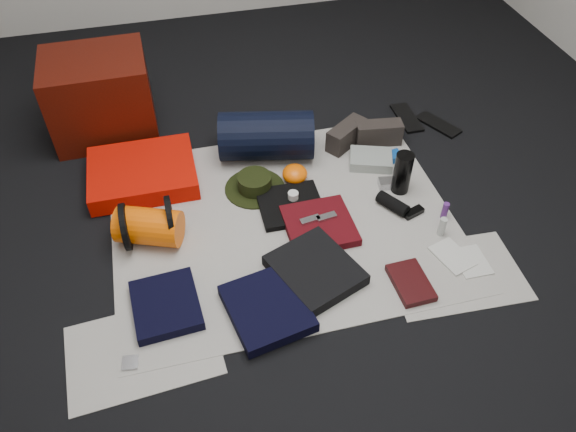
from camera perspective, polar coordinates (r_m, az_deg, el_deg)
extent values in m
cube|color=black|center=(2.69, -0.47, -0.67)|extent=(4.50, 4.50, 0.02)
cube|color=beige|center=(2.68, -0.48, -0.48)|extent=(1.60, 1.30, 0.01)
cube|color=beige|center=(2.32, -14.51, -13.04)|extent=(0.61, 0.44, 0.00)
cube|color=beige|center=(2.57, 16.58, -5.66)|extent=(0.60, 0.43, 0.00)
cube|color=#430C04|center=(3.27, -18.53, 11.48)|extent=(0.54, 0.45, 0.45)
cube|color=red|center=(2.95, -14.55, 4.26)|extent=(0.53, 0.44, 0.10)
cylinder|color=#FB5E04|center=(2.61, -13.94, -1.04)|extent=(0.33, 0.26, 0.17)
cylinder|color=black|center=(2.60, -16.19, -1.07)|extent=(0.02, 0.22, 0.22)
cylinder|color=black|center=(2.59, -11.85, -0.31)|extent=(0.02, 0.22, 0.22)
cylinder|color=black|center=(2.97, -2.21, 8.14)|extent=(0.53, 0.35, 0.26)
cylinder|color=black|center=(2.84, -3.38, 2.83)|extent=(0.37, 0.37, 0.01)
cylinder|color=black|center=(2.81, -3.42, 3.46)|extent=(0.17, 0.17, 0.07)
cube|color=#2D2723|center=(3.10, 5.93, 8.19)|extent=(0.26, 0.22, 0.12)
cube|color=#2D2723|center=(3.14, 9.18, 8.32)|extent=(0.26, 0.13, 0.13)
cube|color=black|center=(3.39, 11.96, 9.74)|extent=(0.11, 0.28, 0.02)
cube|color=black|center=(3.38, 15.03, 8.97)|extent=(0.21, 0.28, 0.01)
cube|color=black|center=(2.39, -12.29, -8.84)|extent=(0.29, 0.32, 0.05)
cube|color=black|center=(2.32, -2.14, -9.34)|extent=(0.36, 0.40, 0.05)
cube|color=black|center=(2.44, 2.77, -5.50)|extent=(0.42, 0.45, 0.06)
cube|color=black|center=(2.73, 0.27, 1.11)|extent=(0.31, 0.29, 0.03)
cube|color=#4A080D|center=(2.63, 3.19, -0.95)|extent=(0.32, 0.32, 0.04)
ellipsoid|color=#FB5E04|center=(2.86, 0.70, 4.31)|extent=(0.16, 0.16, 0.08)
cube|color=gray|center=(3.01, 8.40, 5.70)|extent=(0.26, 0.23, 0.05)
cylinder|color=black|center=(2.82, 11.55, 4.32)|extent=(0.11, 0.11, 0.22)
cylinder|color=black|center=(2.76, 10.58, 1.23)|extent=(0.14, 0.17, 0.06)
cube|color=#ABABB0|center=(2.89, 10.20, 3.30)|extent=(0.11, 0.08, 0.04)
cube|color=#10479B|center=(3.05, 10.39, 5.90)|extent=(0.12, 0.09, 0.04)
cylinder|color=#522370|center=(2.77, 15.65, 0.53)|extent=(0.04, 0.04, 0.09)
cylinder|color=#A8ACA7|center=(2.68, 15.40, -1.05)|extent=(0.04, 0.04, 0.10)
cube|color=black|center=(2.47, 12.36, -6.63)|extent=(0.15, 0.23, 0.03)
cube|color=beige|center=(2.63, 16.34, -3.94)|extent=(0.18, 0.22, 0.01)
cube|color=beige|center=(2.63, 18.12, -4.39)|extent=(0.14, 0.18, 0.01)
cube|color=black|center=(2.77, 12.62, 0.36)|extent=(0.11, 0.07, 0.03)
cube|color=#ABABB0|center=(2.29, -15.74, -14.15)|extent=(0.07, 0.07, 0.01)
cylinder|color=silver|center=(2.73, 0.52, 2.10)|extent=(0.05, 0.05, 0.03)
cube|color=#ABABB0|center=(2.62, 2.25, -0.38)|extent=(0.10, 0.05, 0.01)
cube|color=#ABABB0|center=(2.63, 3.93, -0.08)|extent=(0.10, 0.05, 0.01)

